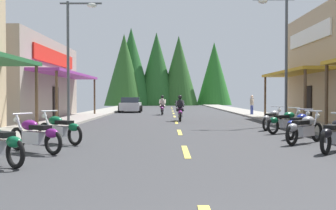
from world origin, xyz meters
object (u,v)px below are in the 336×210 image
(motorcycle_parked_right_4, at_px, (283,121))
(motorcycle_parked_left_1, at_px, (33,134))
(motorcycle_parked_right_3, at_px, (297,124))
(motorcycle_parked_right_5, at_px, (270,119))
(motorcycle_parked_right_1, at_px, (333,134))
(motorcycle_parked_left_2, at_px, (58,128))
(parked_car_curbside, at_px, (129,105))
(rider_cruising_lead, at_px, (178,110))
(pedestrian_browsing, at_px, (250,104))
(motorcycle_parked_right_2, at_px, (302,128))
(streetlamp_left, at_px, (72,45))
(streetlamp_right, at_px, (278,43))
(rider_cruising_trailing, at_px, (161,107))

(motorcycle_parked_right_4, bearing_deg, motorcycle_parked_left_1, 179.43)
(motorcycle_parked_left_1, bearing_deg, motorcycle_parked_right_4, -112.73)
(motorcycle_parked_right_3, distance_m, motorcycle_parked_right_5, 3.41)
(motorcycle_parked_right_1, height_order, motorcycle_parked_left_2, same)
(motorcycle_parked_right_3, relative_size, parked_car_curbside, 0.39)
(rider_cruising_lead, xyz_separation_m, pedestrian_browsing, (5.65, 6.23, 0.25))
(motorcycle_parked_right_4, height_order, motorcycle_parked_left_2, same)
(motorcycle_parked_left_1, bearing_deg, motorcycle_parked_right_2, -131.77)
(streetlamp_left, height_order, motorcycle_parked_right_2, streetlamp_left)
(motorcycle_parked_right_1, relative_size, pedestrian_browsing, 1.05)
(motorcycle_parked_right_3, height_order, motorcycle_parked_right_5, same)
(motorcycle_parked_right_2, distance_m, motorcycle_parked_left_2, 7.68)
(motorcycle_parked_right_5, distance_m, motorcycle_parked_left_1, 10.74)
(streetlamp_right, distance_m, motorcycle_parked_right_1, 10.41)
(streetlamp_right, bearing_deg, rider_cruising_lead, 146.65)
(motorcycle_parked_right_3, relative_size, rider_cruising_trailing, 0.79)
(motorcycle_parked_right_3, xyz_separation_m, rider_cruising_trailing, (-5.13, 17.42, 0.17))
(motorcycle_parked_right_5, height_order, rider_cruising_trailing, rider_cruising_trailing)
(motorcycle_parked_right_1, bearing_deg, motorcycle_parked_right_2, 48.41)
(motorcycle_parked_right_4, height_order, pedestrian_browsing, pedestrian_browsing)
(motorcycle_parked_right_2, xyz_separation_m, motorcycle_parked_left_1, (-7.80, -1.94, 0.00))
(motorcycle_parked_right_4, xyz_separation_m, parked_car_curbside, (-8.23, 21.14, 0.20))
(motorcycle_parked_right_1, height_order, motorcycle_parked_right_2, same)
(rider_cruising_lead, bearing_deg, motorcycle_parked_right_1, -163.88)
(motorcycle_parked_right_1, distance_m, pedestrian_browsing, 19.26)
(streetlamp_left, distance_m, motorcycle_parked_right_5, 10.47)
(motorcycle_parked_right_1, bearing_deg, streetlamp_left, 85.85)
(parked_car_curbside, bearing_deg, motorcycle_parked_right_2, -163.60)
(motorcycle_parked_right_5, bearing_deg, streetlamp_left, 110.48)
(streetlamp_left, relative_size, pedestrian_browsing, 4.01)
(streetlamp_right, relative_size, motorcycle_parked_right_5, 3.69)
(pedestrian_browsing, bearing_deg, streetlamp_right, -57.61)
(rider_cruising_trailing, bearing_deg, streetlamp_right, -149.73)
(streetlamp_left, bearing_deg, motorcycle_parked_right_1, -45.87)
(parked_car_curbside, bearing_deg, rider_cruising_lead, -163.68)
(motorcycle_parked_right_1, bearing_deg, streetlamp_right, 34.23)
(motorcycle_parked_right_2, bearing_deg, parked_car_curbside, 66.52)
(streetlamp_left, xyz_separation_m, motorcycle_parked_right_4, (9.51, -4.39, -3.63))
(motorcycle_parked_right_1, distance_m, motorcycle_parked_right_3, 3.44)
(motorcycle_parked_right_4, height_order, rider_cruising_lead, rider_cruising_lead)
(motorcycle_parked_right_1, bearing_deg, pedestrian_browsing, 36.13)
(motorcycle_parked_right_3, bearing_deg, motorcycle_parked_right_5, 41.24)
(motorcycle_parked_right_2, height_order, pedestrian_browsing, pedestrian_browsing)
(motorcycle_parked_right_1, relative_size, rider_cruising_trailing, 0.78)
(motorcycle_parked_right_2, relative_size, rider_cruising_lead, 0.78)
(motorcycle_parked_right_2, relative_size, motorcycle_parked_left_1, 0.92)
(motorcycle_parked_right_5, bearing_deg, motorcycle_parked_right_2, -147.35)
(rider_cruising_lead, xyz_separation_m, parked_car_curbside, (-4.24, 13.39, 0.03))
(streetlamp_left, xyz_separation_m, motorcycle_parked_right_1, (9.29, -9.58, -3.63))
(streetlamp_left, height_order, motorcycle_parked_right_3, streetlamp_left)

